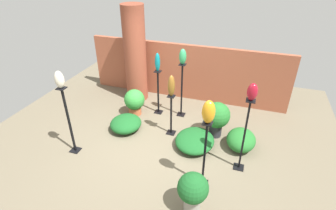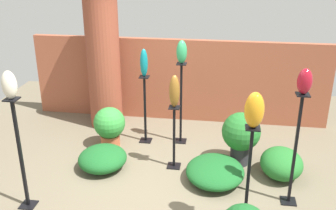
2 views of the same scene
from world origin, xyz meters
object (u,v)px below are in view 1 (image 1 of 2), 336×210
brick_pillar (135,55)px  potted_plant_front_right (193,190)px  art_vase_jade (183,57)px  pedestal_bronze (171,117)px  art_vase_amber (209,112)px  pedestal_ivory (69,124)px  pedestal_ruby (244,139)px  pedestal_jade (182,93)px  pedestal_teal (158,94)px  potted_plant_mid_right (134,101)px  pedestal_amber (204,157)px  art_vase_ruby (252,92)px  art_vase_ivory (59,80)px  art_vase_bronze (171,86)px  art_vase_teal (158,62)px  potted_plant_back_center (217,117)px

brick_pillar → potted_plant_front_right: brick_pillar is taller
art_vase_jade → potted_plant_front_right: (0.97, -2.74, -1.16)m
pedestal_bronze → art_vase_amber: art_vase_amber is taller
pedestal_ivory → art_vase_jade: (1.76, 2.11, 0.90)m
pedestal_ruby → pedestal_jade: (-1.63, 1.52, -0.06)m
brick_pillar → pedestal_teal: size_ratio=2.21×
pedestal_ivory → pedestal_jade: pedestal_ivory is taller
art_vase_amber → potted_plant_mid_right: (-2.18, 1.81, -1.16)m
pedestal_amber → art_vase_ruby: size_ratio=4.27×
art_vase_ruby → potted_plant_front_right: art_vase_ruby is taller
pedestal_amber → art_vase_ivory: art_vase_ivory is taller
pedestal_teal → art_vase_ruby: bearing=-33.0°
potted_plant_mid_right → potted_plant_front_right: bearing=-48.4°
art_vase_jade → potted_plant_mid_right: (-1.16, -0.34, -1.21)m
pedestal_ivory → art_vase_amber: art_vase_amber is taller
pedestal_teal → art_vase_bronze: 1.20m
art_vase_amber → art_vase_bronze: art_vase_amber is taller
pedestal_jade → art_vase_teal: art_vase_teal is taller
brick_pillar → art_vase_jade: size_ratio=6.94×
pedestal_amber → pedestal_bronze: bearing=128.3°
art_vase_bronze → brick_pillar: bearing=137.1°
pedestal_ivory → pedestal_jade: 2.74m
brick_pillar → pedestal_ruby: (3.10, -2.04, -0.59)m
art_vase_jade → pedestal_ruby: bearing=-43.0°
pedestal_bronze → potted_plant_front_right: bearing=-62.7°
brick_pillar → pedestal_jade: 1.69m
pedestal_amber → potted_plant_back_center: bearing=91.2°
art_vase_jade → art_vase_bronze: bearing=-90.1°
brick_pillar → potted_plant_front_right: size_ratio=3.57×
art_vase_jade → potted_plant_back_center: art_vase_jade is taller
brick_pillar → potted_plant_back_center: bearing=-24.3°
pedestal_teal → art_vase_ivory: size_ratio=3.48×
pedestal_jade → art_vase_jade: (0.00, 0.00, 0.95)m
pedestal_ruby → art_vase_bronze: bearing=157.7°
pedestal_bronze → art_vase_bronze: (0.00, 0.00, 0.79)m
pedestal_ivory → art_vase_bronze: 2.23m
art_vase_ruby → potted_plant_front_right: (-0.65, -1.23, -1.26)m
art_vase_amber → art_vase_bronze: size_ratio=0.83×
art_vase_ivory → art_vase_jade: size_ratio=0.90×
pedestal_ivory → art_vase_teal: 2.45m
pedestal_teal → pedestal_bronze: bearing=-52.2°
art_vase_amber → potted_plant_front_right: size_ratio=0.55×
pedestal_teal → art_vase_amber: size_ratio=2.93×
brick_pillar → potted_plant_front_right: 4.17m
brick_pillar → pedestal_teal: (0.87, -0.59, -0.76)m
pedestal_bronze → potted_plant_mid_right: (-1.16, 0.51, -0.06)m
pedestal_ruby → art_vase_ruby: 0.98m
pedestal_amber → pedestal_ruby: (0.60, 0.63, 0.09)m
art_vase_bronze → potted_plant_front_right: bearing=-62.7°
potted_plant_back_center → pedestal_ivory: bearing=-151.2°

